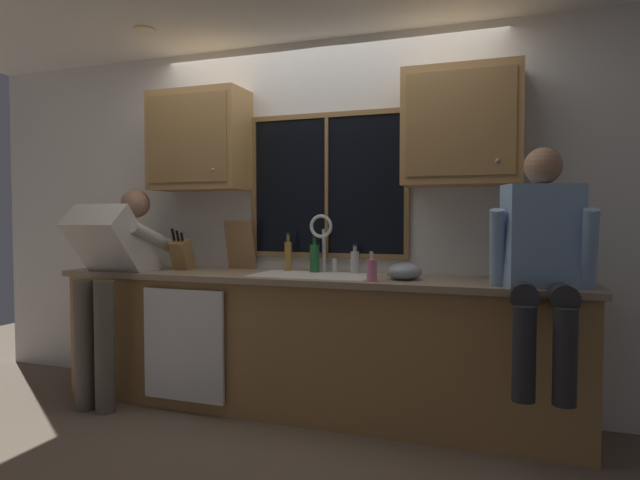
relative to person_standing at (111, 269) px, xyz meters
The scene contains 24 objects.
back_wall 1.54m from the person_standing, 25.61° to the left, with size 5.86×0.12×2.55m, color silver.
ceiling_downlight_left 1.63m from the person_standing, ahead, with size 0.14×0.14×0.01m, color #FFEAB2.
window_glass 1.62m from the person_standing, 22.63° to the left, with size 1.10×0.02×0.95m, color black.
window_frame_top 1.85m from the person_standing, 22.28° to the left, with size 1.17×0.02×0.04m, color olive.
window_frame_bottom 1.51m from the person_standing, 22.28° to the left, with size 1.17×0.02×0.04m, color olive.
window_frame_left 1.16m from the person_standing, 34.65° to the left, with size 0.04×0.02×0.95m, color olive.
window_frame_right 2.12m from the person_standing, 16.23° to the left, with size 0.04×0.02×0.95m, color olive.
window_mullion_center 1.61m from the person_standing, 22.21° to the left, with size 0.02×0.02×0.95m, color olive.
lower_cabinet_run 1.47m from the person_standing, 12.44° to the left, with size 3.46×0.58×0.88m, color #A07744.
countertop 1.38m from the person_standing, 11.63° to the left, with size 3.52×0.62×0.04m, color gray.
dishwasher_front 0.77m from the person_standing, ahead, with size 0.60×0.02×0.74m, color white.
upper_cabinet_left 1.11m from the person_standing, 42.64° to the left, with size 0.72×0.36×0.72m.
upper_cabinet_right 2.54m from the person_standing, 10.19° to the left, with size 0.72×0.36×0.72m.
sink 1.43m from the person_standing, 11.71° to the left, with size 0.80×0.46×0.21m.
faucet 1.49m from the person_standing, 18.51° to the left, with size 0.18×0.09×0.40m.
person_standing is the anchor object (origin of this frame).
person_sitting_on_counter 2.79m from the person_standing, ahead, with size 0.54×0.65×1.26m.
knife_block 0.49m from the person_standing, 40.26° to the left, with size 0.12×0.18×0.32m.
cutting_board 0.91m from the person_standing, 33.95° to the left, with size 0.22×0.02×0.37m, color #997047.
mixing_bowl 2.02m from the person_standing, ahead, with size 0.22×0.22×0.11m, color #8C99A8.
soap_dispenser 1.85m from the person_standing, ahead, with size 0.06×0.07×0.18m.
bottle_green_glass 1.24m from the person_standing, 23.35° to the left, with size 0.05×0.05×0.27m.
bottle_tall_clear 1.42m from the person_standing, 19.14° to the left, with size 0.07×0.07×0.25m.
bottle_amber_small 1.70m from the person_standing, 16.52° to the left, with size 0.06×0.06×0.20m.
Camera 1 is at (1.29, -3.68, 1.30)m, focal length 30.79 mm.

